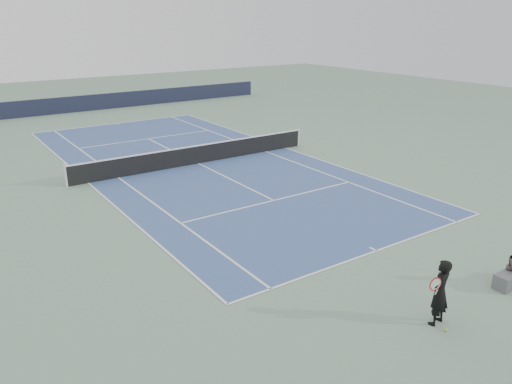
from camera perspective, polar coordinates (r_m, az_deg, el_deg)
ground at (r=25.16m, az=-6.60°, el=3.23°), size 80.00×80.00×0.00m
court_surface at (r=25.15m, az=-6.60°, el=3.25°), size 10.97×23.77×0.01m
tennis_net at (r=25.02m, az=-6.65°, el=4.34°), size 12.90×0.10×1.07m
windscreen_far at (r=41.38m, az=-18.51°, el=9.64°), size 30.00×0.25×1.20m
tennis_player at (r=12.74m, az=20.24°, el=-10.71°), size 0.80×0.54×1.69m
tennis_ball at (r=12.95m, az=20.92°, el=-14.49°), size 0.07×0.07×0.07m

